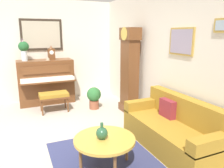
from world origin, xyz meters
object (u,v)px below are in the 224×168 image
Objects in this scene: piano at (46,81)px; couch at (174,130)px; grandfather_clock at (129,73)px; mantel_clock at (51,53)px; teacup at (48,59)px; coffee_table at (105,140)px; flower_vase at (24,49)px; potted_plant at (94,97)px; piano_bench at (54,96)px; green_jug at (102,133)px.

piano is 0.76× the size of couch.
grandfather_clock reaches higher than couch.
mantel_clock is at bearing -134.07° from grandfather_clock.
mantel_clock is 3.28× the size of teacup.
piano is 3.46m from coffee_table.
flower_vase reaches higher than coffee_table.
potted_plant reaches higher than coffee_table.
piano is at bearing 90.17° from flower_vase.
grandfather_clock is at bearing 175.79° from couch.
flower_vase is at bearing -147.87° from couch.
piano_bench is at bearing -0.55° from teacup.
mantel_clock is 0.68× the size of potted_plant.
coffee_table is at bearing 13.97° from flower_vase.
coffee_table is 3.67× the size of green_jug.
couch is at bearing -4.21° from grandfather_clock.
grandfather_clock is 2.23m from mantel_clock.
piano is 1.03m from flower_vase.
teacup reaches higher than piano_bench.
couch is 16.38× the size of teacup.
mantel_clock is (-3.38, -1.44, 1.05)m from couch.
green_jug is (1.91, -1.45, -0.44)m from grandfather_clock.
green_jug is at bearing -87.70° from couch.
grandfather_clock reaches higher than green_jug.
couch is 4.17m from flower_vase.
piano is 1.47m from potted_plant.
potted_plant reaches higher than piano_bench.
couch is at bearing 31.52° from piano_bench.
piano_bench is 1.21× the size of flower_vase.
mantel_clock is at bearing 171.59° from piano_bench.
teacup is at bearing -46.93° from mantel_clock.
teacup is at bearing -129.96° from grandfather_clock.
potted_plant is (1.01, 1.53, -1.18)m from flower_vase.
green_jug is 2.53m from potted_plant.
piano_bench is 2.62m from coffee_table.
piano_bench is 0.99m from potted_plant.
couch is at bearing 25.64° from piano.
potted_plant is at bearing 39.89° from mantel_clock.
coffee_table is at bearing 6.46° from piano_bench.
flower_vase reaches higher than teacup.
couch is 3.73m from teacup.
piano_bench is at bearing -174.40° from green_jug.
piano_bench is 0.80× the size of coffee_table.
grandfather_clock reaches higher than potted_plant.
piano_bench is 1.08m from teacup.
flower_vase reaches higher than green_jug.
piano is at bearing -175.93° from piano_bench.
flower_vase reaches higher than potted_plant.
couch is 1.33m from green_jug.
flower_vase reaches higher than piano.
couch is at bearing 25.45° from teacup.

